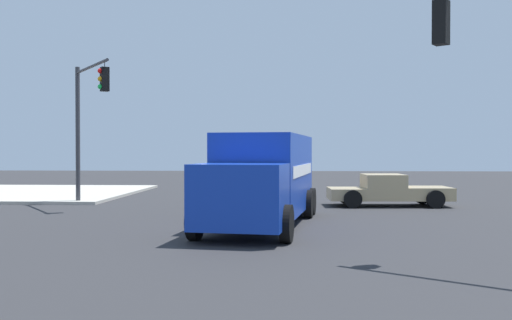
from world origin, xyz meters
The scene contains 5 objects.
ground_plane centered at (0.00, 0.00, 0.00)m, with size 100.00×100.00×0.00m, color #2B2B2D.
sidewalk_corner_far centered at (13.08, 13.08, 0.07)m, with size 12.10×12.10×0.14m, color #B2ADA0.
delivery_truck centered at (0.78, -0.67, 1.52)m, with size 8.43×3.82×2.91m.
traffic_light_secondary centered at (6.57, 7.25, 4.12)m, with size 3.61×2.65×6.05m.
pickup_tan centered at (7.27, -5.81, 0.73)m, with size 2.40×5.27×1.38m.
Camera 1 is at (-17.31, -1.38, 2.38)m, focal length 39.38 mm.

